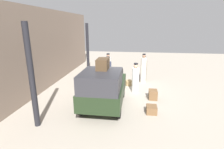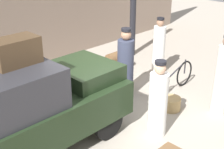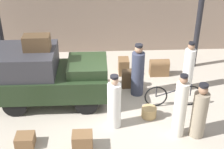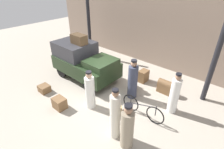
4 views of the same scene
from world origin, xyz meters
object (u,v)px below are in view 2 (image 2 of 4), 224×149
bicycle (173,79)px  porter_with_bicycle (126,66)px  suitcase_tan_flat (117,61)px  suitcase_black_upright (80,73)px  wicker_basket (171,104)px  truck (32,103)px  porter_lifting_near_truck (158,102)px  trunk_on_truck_roof (15,51)px  conductor_in_dark_uniform (222,78)px  porter_carrying_trunk (159,49)px  trunk_barrel_dark (106,80)px

bicycle → porter_with_bicycle: 1.36m
suitcase_tan_flat → bicycle: bearing=-88.3°
porter_with_bicycle → suitcase_black_upright: 1.55m
suitcase_tan_flat → suitcase_black_upright: (-1.30, 0.19, -0.04)m
wicker_basket → porter_with_bicycle: porter_with_bicycle is taller
truck → bicycle: 3.97m
wicker_basket → porter_lifting_near_truck: (-1.06, -0.36, 0.59)m
trunk_on_truck_roof → truck: bearing=0.0°
conductor_in_dark_uniform → porter_carrying_trunk: size_ratio=1.10×
wicker_basket → porter_carrying_trunk: 2.28m
bicycle → wicker_basket: (-0.82, -0.53, -0.21)m
truck → bicycle: bearing=-7.2°
porter_with_bicycle → porter_carrying_trunk: bearing=8.6°
truck → conductor_in_dark_uniform: bearing=-26.7°
suitcase_tan_flat → trunk_on_truck_roof: 4.61m
bicycle → suitcase_black_upright: (-1.35, 2.19, -0.07)m
suitcase_black_upright → porter_with_bicycle: bearing=-76.9°
conductor_in_dark_uniform → porter_carrying_trunk: bearing=69.9°
wicker_basket → conductor_in_dark_uniform: 1.29m
suitcase_tan_flat → trunk_barrel_dark: (-1.25, -0.81, 0.04)m
porter_lifting_near_truck → suitcase_black_upright: 3.16m
suitcase_tan_flat → porter_carrying_trunk: bearing=-51.4°
bicycle → truck: bearing=172.8°
bicycle → trunk_on_truck_roof: size_ratio=2.31×
bicycle → wicker_basket: size_ratio=4.02×
suitcase_tan_flat → trunk_barrel_dark: bearing=-147.3°
bicycle → suitcase_black_upright: 2.58m
truck → suitcase_black_upright: (2.53, 1.70, -0.67)m
porter_with_bicycle → porter_carrying_trunk: porter_with_bicycle is taller
porter_with_bicycle → conductor_in_dark_uniform: size_ratio=0.95×
truck → porter_carrying_trunk: (4.60, 0.54, -0.18)m
porter_lifting_near_truck → truck: bearing=145.4°
truck → porter_with_bicycle: (2.86, 0.27, -0.16)m
porter_lifting_near_truck → trunk_on_truck_roof: (-2.19, 1.38, 1.28)m
porter_carrying_trunk → trunk_on_truck_roof: trunk_on_truck_roof is taller
truck → suitcase_tan_flat: (3.83, 1.51, -0.63)m
trunk_barrel_dark → suitcase_black_upright: size_ratio=1.19×
truck → porter_with_bicycle: size_ratio=1.91×
bicycle → suitcase_tan_flat: bicycle is taller
trunk_barrel_dark → trunk_on_truck_roof: (-2.76, -0.70, 1.65)m
wicker_basket → suitcase_tan_flat: 2.65m
wicker_basket → suitcase_black_upright: 2.77m
wicker_basket → trunk_on_truck_roof: (-3.25, 1.02, 1.87)m
wicker_basket → porter_lifting_near_truck: porter_lifting_near_truck is taller
porter_lifting_near_truck → conductor_in_dark_uniform: conductor_in_dark_uniform is taller
bicycle → suitcase_tan_flat: size_ratio=2.54×
truck → trunk_on_truck_roof: bearing=-180.0°
trunk_on_truck_roof → bicycle: bearing=-6.9°
porter_lifting_near_truck → conductor_in_dark_uniform: (1.71, -0.49, 0.13)m
bicycle → porter_lifting_near_truck: size_ratio=1.09×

